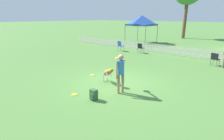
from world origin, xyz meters
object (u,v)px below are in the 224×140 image
frisbee_midfield (74,95)px  folding_chair_center (120,45)px  leaping_dog (108,73)px  frisbee_near_dog (92,75)px  backpack_on_grass (94,95)px  canopy_tent_main (142,20)px  handler_person (120,69)px  frisbee_near_handler (96,92)px  folding_chair_blue_left (215,58)px  folding_chair_green_right (140,47)px

frisbee_midfield → folding_chair_center: (-4.48, 8.71, 0.55)m
leaping_dog → frisbee_near_dog: 1.53m
leaping_dog → backpack_on_grass: size_ratio=2.56×
backpack_on_grass → canopy_tent_main: size_ratio=0.13×
handler_person → frisbee_near_handler: 1.44m
leaping_dog → folding_chair_center: size_ratio=1.16×
frisbee_near_dog → folding_chair_blue_left: 7.93m
frisbee_near_dog → frisbee_midfield: bearing=-59.6°
canopy_tent_main → frisbee_midfield: bearing=-68.1°
folding_chair_blue_left → folding_chair_green_right: 5.88m
leaping_dog → backpack_on_grass: bearing=48.6°
handler_person → frisbee_near_dog: size_ratio=7.43×
handler_person → folding_chair_center: 9.30m
handler_person → folding_chair_blue_left: handler_person is taller
frisbee_near_handler → backpack_on_grass: 0.69m
frisbee_near_handler → canopy_tent_main: size_ratio=0.07×
backpack_on_grass → frisbee_near_dog: bearing=138.1°
frisbee_near_dog → canopy_tent_main: canopy_tent_main is taller
folding_chair_green_right → backpack_on_grass: bearing=112.9°
frisbee_near_handler → folding_chair_green_right: bearing=110.0°
leaping_dog → folding_chair_green_right: 7.72m
handler_person → leaping_dog: (-1.14, 0.48, -0.50)m
backpack_on_grass → folding_chair_center: bearing=122.5°
handler_person → backpack_on_grass: 1.49m
leaping_dog → folding_chair_center: bearing=-122.8°
frisbee_midfield → handler_person: bearing=48.3°
frisbee_near_dog → frisbee_near_handler: bearing=-39.3°
handler_person → frisbee_near_dog: 2.86m
frisbee_midfield → backpack_on_grass: 0.97m
backpack_on_grass → folding_chair_blue_left: folding_chair_blue_left is taller
frisbee_midfield → folding_chair_center: size_ratio=0.24×
handler_person → frisbee_midfield: handler_person is taller
frisbee_near_dog → canopy_tent_main: (-4.56, 12.32, 2.63)m
backpack_on_grass → folding_chair_center: (-5.40, 8.49, 0.36)m
folding_chair_center → backpack_on_grass: bearing=130.4°
frisbee_near_handler → canopy_tent_main: (-6.35, 13.79, 2.63)m
leaping_dog → frisbee_near_handler: (0.38, -1.16, -0.51)m
handler_person → backpack_on_grass: handler_person is taller
frisbee_near_handler → frisbee_near_dog: size_ratio=1.00×
backpack_on_grass → folding_chair_center: size_ratio=0.45×
frisbee_near_handler → frisbee_near_dog: (-1.79, 1.46, 0.00)m
frisbee_near_dog → folding_chair_green_right: 7.06m
handler_person → frisbee_midfield: (-1.26, -1.42, -1.01)m
handler_person → folding_chair_center: bearing=61.4°
frisbee_near_handler → folding_chair_center: 9.42m
folding_chair_blue_left → canopy_tent_main: bearing=-20.4°
folding_chair_green_right → leaping_dog: bearing=111.9°
handler_person → folding_chair_center: size_ratio=1.75×
frisbee_near_handler → frisbee_near_dog: bearing=140.7°
frisbee_near_handler → backpack_on_grass: bearing=-50.7°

